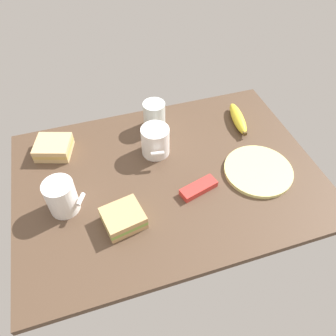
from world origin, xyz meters
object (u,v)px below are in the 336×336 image
(coffee_mug_milky, at_px, (61,197))
(glass_of_milk, at_px, (154,117))
(sandwich_main, at_px, (54,147))
(sandwich_side, at_px, (123,218))
(snack_bar, at_px, (199,188))
(coffee_mug_black, at_px, (155,141))
(plate_of_food, at_px, (258,171))
(banana, at_px, (238,119))

(coffee_mug_milky, xyz_separation_m, glass_of_milk, (0.33, 0.26, -0.01))
(sandwich_main, relative_size, sandwich_side, 1.12)
(sandwich_main, distance_m, snack_bar, 0.47)
(coffee_mug_black, height_order, sandwich_main, coffee_mug_black)
(glass_of_milk, bearing_deg, sandwich_side, -117.90)
(coffee_mug_black, bearing_deg, glass_of_milk, 75.54)
(plate_of_food, relative_size, snack_bar, 1.85)
(coffee_mug_black, bearing_deg, plate_of_food, -32.94)
(coffee_mug_milky, height_order, sandwich_main, coffee_mug_milky)
(plate_of_food, height_order, sandwich_side, sandwich_side)
(coffee_mug_black, height_order, glass_of_milk, same)
(glass_of_milk, bearing_deg, sandwich_main, -175.45)
(sandwich_side, distance_m, glass_of_milk, 0.40)
(plate_of_food, bearing_deg, sandwich_main, 154.96)
(coffee_mug_milky, xyz_separation_m, banana, (0.61, 0.19, -0.03))
(plate_of_food, height_order, coffee_mug_milky, coffee_mug_milky)
(coffee_mug_black, distance_m, sandwich_side, 0.28)
(plate_of_food, distance_m, coffee_mug_black, 0.33)
(plate_of_food, distance_m, snack_bar, 0.20)
(glass_of_milk, distance_m, banana, 0.29)
(plate_of_food, distance_m, glass_of_milk, 0.38)
(coffee_mug_black, xyz_separation_m, sandwich_side, (-0.15, -0.23, -0.03))
(coffee_mug_black, distance_m, glass_of_milk, 0.13)
(plate_of_food, height_order, coffee_mug_black, coffee_mug_black)
(banana, bearing_deg, coffee_mug_black, -170.64)
(coffee_mug_milky, xyz_separation_m, sandwich_main, (-0.01, 0.23, -0.03))
(plate_of_food, distance_m, sandwich_side, 0.43)
(sandwich_main, height_order, banana, sandwich_main)
(sandwich_side, bearing_deg, coffee_mug_black, 56.04)
(plate_of_food, relative_size, glass_of_milk, 2.16)
(glass_of_milk, xyz_separation_m, banana, (0.28, -0.07, -0.02))
(plate_of_food, xyz_separation_m, snack_bar, (-0.20, -0.01, 0.00))
(coffee_mug_milky, distance_m, snack_bar, 0.38)
(plate_of_food, relative_size, coffee_mug_milky, 1.99)
(sandwich_main, xyz_separation_m, snack_bar, (0.38, -0.28, -0.01))
(glass_of_milk, bearing_deg, banana, -14.13)
(sandwich_side, height_order, banana, sandwich_side)
(plate_of_food, relative_size, coffee_mug_black, 1.83)
(coffee_mug_milky, relative_size, sandwich_main, 0.79)
(sandwich_side, distance_m, snack_bar, 0.23)
(sandwich_main, xyz_separation_m, sandwich_side, (0.15, -0.32, 0.00))
(coffee_mug_milky, height_order, snack_bar, coffee_mug_milky)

